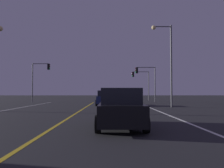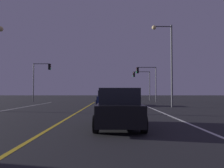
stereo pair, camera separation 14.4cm
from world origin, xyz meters
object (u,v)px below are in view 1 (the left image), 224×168
(car_ahead_far, at_px, (105,98))
(street_lamp_right_far, at_px, (167,55))
(car_lead_same_lane, at_px, (120,109))
(traffic_light_far_right, at_px, (140,79))
(traffic_light_near_left, at_px, (41,74))
(traffic_light_near_right, at_px, (145,76))

(car_ahead_far, relative_size, street_lamp_right_far, 0.51)
(car_lead_same_lane, relative_size, traffic_light_far_right, 0.84)
(car_ahead_far, relative_size, car_lead_same_lane, 1.00)
(street_lamp_right_far, bearing_deg, traffic_light_near_left, -33.77)
(traffic_light_near_right, relative_size, street_lamp_right_far, 0.63)
(street_lamp_right_far, bearing_deg, traffic_light_near_right, -87.68)
(traffic_light_near_left, bearing_deg, car_lead_same_lane, -65.03)
(traffic_light_near_right, bearing_deg, traffic_light_near_left, -0.00)
(traffic_light_near_left, relative_size, street_lamp_right_far, 0.70)
(car_ahead_far, xyz_separation_m, traffic_light_near_left, (-9.87, 7.59, 3.46))
(car_lead_same_lane, distance_m, traffic_light_far_right, 29.48)
(car_ahead_far, relative_size, traffic_light_far_right, 0.84)
(traffic_light_near_right, height_order, traffic_light_far_right, traffic_light_near_right)
(traffic_light_near_right, distance_m, traffic_light_far_right, 5.50)
(car_lead_same_lane, relative_size, street_lamp_right_far, 0.51)
(car_lead_same_lane, height_order, street_lamp_right_far, street_lamp_right_far)
(traffic_light_near_right, xyz_separation_m, street_lamp_right_far, (0.44, -10.84, 1.33))
(traffic_light_near_left, bearing_deg, street_lamp_right_far, -33.77)
(traffic_light_near_right, bearing_deg, traffic_light_far_right, -89.83)
(traffic_light_far_right, bearing_deg, car_ahead_far, 65.77)
(traffic_light_near_left, bearing_deg, traffic_light_far_right, 19.24)
(car_lead_same_lane, bearing_deg, traffic_light_near_right, -11.74)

